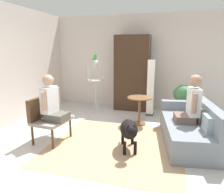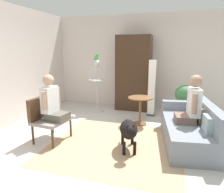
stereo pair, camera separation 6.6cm
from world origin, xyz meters
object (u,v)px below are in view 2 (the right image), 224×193
object	(u,v)px
couch	(191,129)
dog	(129,130)
person_on_armchair	(52,101)
bird_cage_stand	(97,82)
person_on_couch	(192,103)
column_lamp	(152,89)
armchair	(47,115)
round_end_table	(140,106)
parrot	(96,57)
potted_plant	(185,97)
armoire_cabinet	(134,73)

from	to	relation	value
couch	dog	world-z (taller)	couch
couch	person_on_armchair	size ratio (longest dim) A/B	2.26
person_on_armchair	bird_cage_stand	bearing A→B (deg)	86.93
person_on_couch	column_lamp	distance (m)	1.80
column_lamp	armchair	bearing A→B (deg)	-129.30
person_on_armchair	bird_cage_stand	world-z (taller)	bird_cage_stand
round_end_table	parrot	world-z (taller)	parrot
couch	dog	xyz separation A→B (m)	(-1.07, -0.65, 0.10)
round_end_table	column_lamp	world-z (taller)	column_lamp
armchair	person_on_armchair	bearing A→B (deg)	-5.48
potted_plant	couch	bearing A→B (deg)	-87.25
dog	couch	bearing A→B (deg)	31.38
person_on_couch	round_end_table	size ratio (longest dim) A/B	1.34
column_lamp	person_on_couch	bearing A→B (deg)	-59.91
person_on_couch	potted_plant	world-z (taller)	person_on_couch
person_on_armchair	round_end_table	distance (m)	2.07
person_on_couch	armoire_cabinet	xyz separation A→B (m)	(-1.50, 2.06, 0.28)
round_end_table	armoire_cabinet	xyz separation A→B (m)	(-0.42, 1.29, 0.62)
couch	person_on_armchair	bearing A→B (deg)	-165.47
couch	parrot	size ratio (longest dim) A/B	11.54
person_on_armchair	potted_plant	xyz separation A→B (m)	(2.50, 2.18, -0.24)
person_on_armchair	dog	xyz separation A→B (m)	(1.50, 0.02, -0.41)
armchair	person_on_couch	xyz separation A→B (m)	(2.69, 0.62, 0.28)
armchair	person_on_armchair	size ratio (longest dim) A/B	1.00
round_end_table	parrot	bearing A→B (deg)	152.25
couch	parrot	distance (m)	3.13
person_on_couch	dog	world-z (taller)	person_on_couch
column_lamp	couch	bearing A→B (deg)	-58.84
couch	column_lamp	xyz separation A→B (m)	(-0.92, 1.53, 0.45)
person_on_couch	dog	xyz separation A→B (m)	(-1.05, -0.62, -0.41)
bird_cage_stand	potted_plant	bearing A→B (deg)	1.16
couch	round_end_table	size ratio (longest dim) A/B	2.93
armchair	person_on_armchair	distance (m)	0.32
person_on_couch	column_lamp	bearing A→B (deg)	120.09
bird_cage_stand	column_lamp	world-z (taller)	column_lamp
person_on_couch	bird_cage_stand	bearing A→B (deg)	148.46
round_end_table	person_on_armchair	bearing A→B (deg)	-136.24
dog	bird_cage_stand	world-z (taller)	bird_cage_stand
armchair	bird_cage_stand	world-z (taller)	bird_cage_stand
couch	armoire_cabinet	bearing A→B (deg)	126.80
person_on_couch	bird_cage_stand	size ratio (longest dim) A/B	0.61
bird_cage_stand	armoire_cabinet	world-z (taller)	armoire_cabinet
armchair	armoire_cabinet	bearing A→B (deg)	66.12
armchair	column_lamp	size ratio (longest dim) A/B	0.58
bird_cage_stand	potted_plant	distance (m)	2.40
round_end_table	armoire_cabinet	bearing A→B (deg)	108.25
armoire_cabinet	dog	bearing A→B (deg)	-80.41
person_on_armchair	armoire_cabinet	distance (m)	2.91
armchair	dog	distance (m)	1.65
person_on_armchair	column_lamp	distance (m)	2.74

